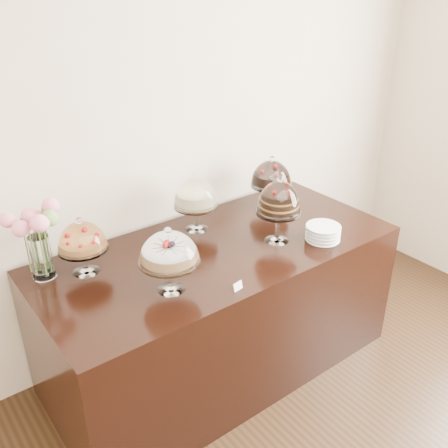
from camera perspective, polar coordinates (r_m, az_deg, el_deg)
wall_back at (r=3.09m, az=-10.22°, el=9.86°), size 5.00×0.04×3.00m
display_counter at (r=3.25m, az=-0.54°, el=-9.62°), size 2.20×1.00×0.90m
cake_stand_sugar_sponge at (r=2.52m, az=-6.31°, el=-3.06°), size 0.32×0.32×0.37m
cake_stand_choco_layer at (r=2.98m, az=6.29°, el=2.75°), size 0.27×0.27×0.43m
cake_stand_cheesecake at (r=3.13m, az=-3.26°, el=3.32°), size 0.28×0.28×0.38m
cake_stand_dark_choco at (r=3.47m, az=5.43°, el=5.53°), size 0.29×0.29×0.37m
cake_stand_fruit_tart at (r=2.78m, az=-15.95°, el=-1.65°), size 0.27×0.27×0.34m
flower_vase at (r=2.77m, az=-20.55°, el=-1.05°), size 0.30×0.27×0.44m
plate_stack at (r=3.13m, az=11.24°, el=-1.01°), size 0.21×0.21×0.09m
price_card_left at (r=2.62m, az=1.59°, el=-7.12°), size 0.06×0.03×0.04m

